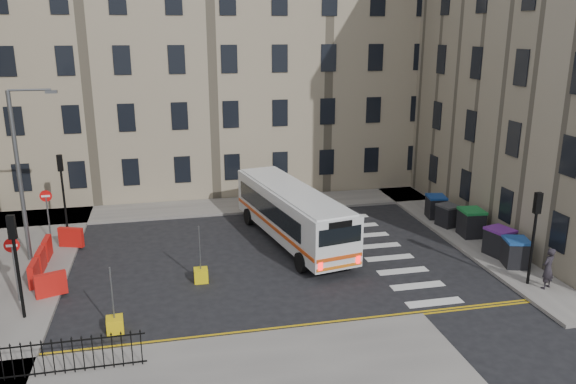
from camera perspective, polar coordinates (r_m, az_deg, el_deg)
name	(u,v)px	position (r m, az deg, el deg)	size (l,w,h in m)	color
ground	(304,255)	(27.88, 1.63, -6.45)	(120.00, 120.00, 0.00)	black
pavement_north	(176,210)	(35.20, -11.34, -1.77)	(36.00, 3.20, 0.15)	slate
pavement_east	(435,216)	(34.43, 14.69, -2.39)	(2.40, 26.00, 0.15)	slate
pavement_west	(3,271)	(29.09, -26.99, -7.15)	(6.00, 22.00, 0.15)	slate
terrace_north	(151,62)	(40.52, -13.72, 12.74)	(38.30, 10.80, 17.20)	gray
traffic_light_east	(535,224)	(25.73, 23.81, -3.01)	(0.28, 0.22, 4.10)	black
traffic_light_nw	(62,180)	(32.92, -21.99, 1.17)	(0.28, 0.22, 4.10)	black
traffic_light_sw	(15,251)	(23.09, -25.98, -5.39)	(0.28, 0.22, 4.10)	black
streetlamp	(19,174)	(28.50, -25.66, 1.62)	(0.50, 0.22, 8.14)	#595B5E
no_entry_north	(47,205)	(31.32, -23.30, -1.21)	(0.60, 0.08, 3.00)	#595B5E
no_entry_south	(13,257)	(24.85, -26.12, -5.91)	(0.60, 0.08, 3.00)	#595B5E
roadworks_barriers	(49,259)	(27.93, -23.08, -6.32)	(1.66, 6.26, 1.00)	red
iron_railings	(17,362)	(20.11, -25.78, -15.28)	(7.80, 0.04, 1.20)	black
bus	(292,212)	(29.04, 0.40, -2.07)	(4.32, 10.64, 2.82)	silver
wheelie_bin_a	(515,252)	(28.12, 22.10, -5.69)	(1.31, 1.42, 1.32)	black
wheelie_bin_b	(499,242)	(29.17, 20.65, -4.73)	(1.35, 1.46, 1.35)	black
wheelie_bin_c	(471,222)	(31.33, 18.11, -2.96)	(1.25, 1.41, 1.46)	black
wheelie_bin_d	(448,215)	(32.55, 15.91, -2.28)	(1.20, 1.31, 1.22)	black
wheelie_bin_e	(436,206)	(33.81, 14.79, -1.43)	(1.22, 1.35, 1.31)	black
pedestrian	(548,268)	(26.21, 24.90, -7.05)	(0.66, 0.43, 1.81)	black
bollard_yellow	(201,275)	(25.28, -8.83, -8.36)	(0.60, 0.60, 0.60)	yellow
bollard_chevron	(115,325)	(22.04, -17.16, -12.80)	(0.60, 0.60, 0.60)	#E3BA0D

